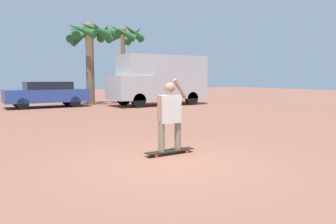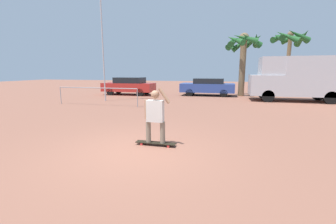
% 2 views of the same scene
% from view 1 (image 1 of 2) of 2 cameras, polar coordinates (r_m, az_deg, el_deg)
% --- Properties ---
extents(ground_plane, '(80.00, 80.00, 0.00)m').
position_cam_1_polar(ground_plane, '(6.43, 0.20, -8.77)').
color(ground_plane, '#935B47').
extents(skateboard, '(1.13, 0.22, 0.08)m').
position_cam_1_polar(skateboard, '(7.08, 0.30, -6.82)').
color(skateboard, black).
rests_on(skateboard, ground_plane).
extents(person_skateboarder, '(0.74, 0.23, 1.54)m').
position_cam_1_polar(person_skateboarder, '(6.94, 0.30, -0.03)').
color(person_skateboarder, gray).
rests_on(person_skateboarder, skateboard).
extents(camper_van, '(5.86, 2.26, 2.98)m').
position_cam_1_polar(camper_van, '(19.94, -1.43, 5.88)').
color(camper_van, black).
rests_on(camper_van, ground_plane).
extents(parked_car_blue, '(4.40, 1.91, 1.43)m').
position_cam_1_polar(parked_car_blue, '(19.60, -20.38, 3.02)').
color(parked_car_blue, black).
rests_on(parked_car_blue, ground_plane).
extents(palm_tree_near_van, '(3.48, 3.58, 5.97)m').
position_cam_1_polar(palm_tree_near_van, '(27.33, -7.95, 12.87)').
color(palm_tree_near_van, brown).
rests_on(palm_tree_near_van, ground_plane).
extents(palm_tree_center_background, '(3.02, 2.94, 5.06)m').
position_cam_1_polar(palm_tree_center_background, '(20.87, -13.57, 12.31)').
color(palm_tree_center_background, brown).
rests_on(palm_tree_center_background, ground_plane).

